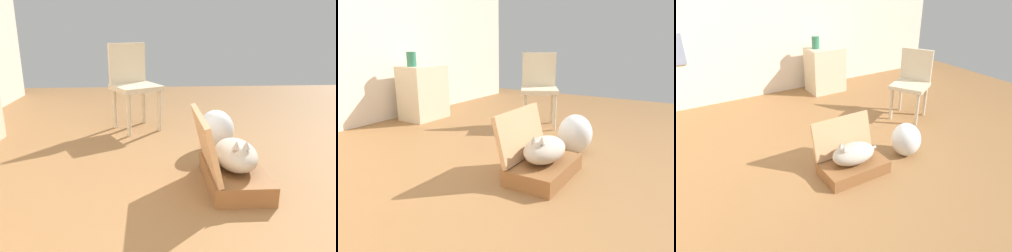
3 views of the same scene
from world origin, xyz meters
The scene contains 8 objects.
ground_plane centered at (0.00, 0.00, 0.00)m, with size 7.68×7.68×0.00m, color olive.
suitcase_base centered at (-0.08, -0.37, 0.06)m, with size 0.64×0.39×0.13m, color brown.
suitcase_lid centered at (-0.08, -0.16, 0.32)m, with size 0.64×0.39×0.04m, color tan.
cat centered at (-0.08, -0.37, 0.23)m, with size 0.52×0.28×0.23m.
plastic_bag_white centered at (0.59, -0.37, 0.18)m, with size 0.31×0.32×0.36m, color silver.
side_table centered at (0.81, 1.85, 0.36)m, with size 0.56×0.42×0.71m, color beige.
vase_tall centered at (0.67, 1.87, 0.80)m, with size 0.12×0.12×0.19m, color #2D7051.
chair centered at (1.32, 0.37, 0.49)m, with size 0.59×0.59×0.89m.
Camera 2 is at (-2.10, -1.29, 1.00)m, focal length 33.02 mm.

